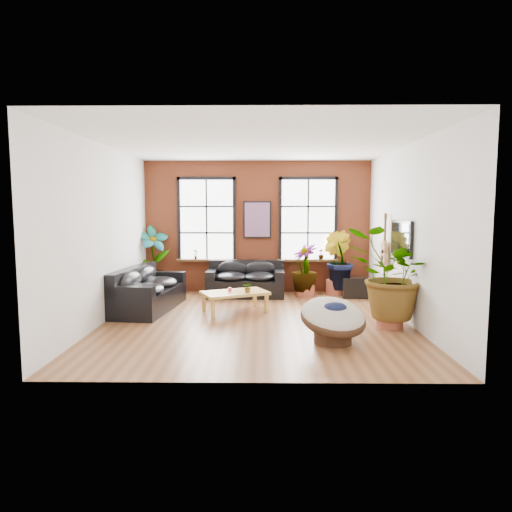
{
  "coord_description": "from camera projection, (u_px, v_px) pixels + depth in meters",
  "views": [
    {
      "loc": [
        0.12,
        -8.95,
        2.25
      ],
      "look_at": [
        0.0,
        0.6,
        1.25
      ],
      "focal_mm": 32.0,
      "sensor_mm": 36.0,
      "label": 1
    }
  ],
  "objects": [
    {
      "name": "sill_plant_left",
      "position": [
        196.0,
        254.0,
        12.17
      ],
      "size": [
        0.17,
        0.17,
        0.27
      ],
      "primitive_type": "imported",
      "rotation": [
        0.0,
        0.0,
        0.79
      ],
      "color": "#225015",
      "rests_on": "room"
    },
    {
      "name": "room",
      "position": [
        256.0,
        234.0,
        9.1
      ],
      "size": [
        6.04,
        6.54,
        3.54
      ],
      "color": "brown",
      "rests_on": "ground"
    },
    {
      "name": "pot_back_left",
      "position": [
        155.0,
        287.0,
        12.0
      ],
      "size": [
        0.58,
        0.58,
        0.4
      ],
      "rotation": [
        0.0,
        0.0,
        -0.08
      ],
      "color": "#9F4B34",
      "rests_on": "ground"
    },
    {
      "name": "sofa_back",
      "position": [
        246.0,
        280.0,
        11.74
      ],
      "size": [
        1.98,
        1.0,
        0.9
      ],
      "rotation": [
        0.0,
        0.0,
        -0.02
      ],
      "color": "black",
      "rests_on": "ground"
    },
    {
      "name": "floor_plant_back_right",
      "position": [
        338.0,
        260.0,
        11.86
      ],
      "size": [
        1.04,
        1.08,
        1.53
      ],
      "primitive_type": "imported",
      "rotation": [
        0.0,
        0.0,
        2.18
      ],
      "color": "#225015",
      "rests_on": "ground"
    },
    {
      "name": "poster",
      "position": [
        257.0,
        220.0,
        12.1
      ],
      "size": [
        0.74,
        0.06,
        0.98
      ],
      "color": "black",
      "rests_on": "room"
    },
    {
      "name": "papasan_chair",
      "position": [
        333.0,
        318.0,
        7.61
      ],
      "size": [
        1.37,
        1.37,
        0.82
      ],
      "rotation": [
        0.0,
        0.0,
        0.3
      ],
      "color": "#3B2315",
      "rests_on": "ground"
    },
    {
      "name": "pot_right_wall",
      "position": [
        390.0,
        318.0,
        8.64
      ],
      "size": [
        0.52,
        0.52,
        0.37
      ],
      "rotation": [
        0.0,
        0.0,
        -0.03
      ],
      "color": "#9F4B34",
      "rests_on": "ground"
    },
    {
      "name": "table_plant",
      "position": [
        248.0,
        287.0,
        9.81
      ],
      "size": [
        0.25,
        0.23,
        0.24
      ],
      "primitive_type": "imported",
      "rotation": [
        0.0,
        0.0,
        -0.25
      ],
      "color": "#225015",
      "rests_on": "coffee_table"
    },
    {
      "name": "sofa_left",
      "position": [
        147.0,
        291.0,
        10.15
      ],
      "size": [
        1.27,
        2.48,
        0.94
      ],
      "rotation": [
        0.0,
        0.0,
        1.45
      ],
      "color": "black",
      "rests_on": "ground"
    },
    {
      "name": "floor_plant_mid",
      "position": [
        304.0,
        268.0,
        11.64
      ],
      "size": [
        0.94,
        0.94,
        1.2
      ],
      "primitive_type": "imported",
      "rotation": [
        0.0,
        0.0,
        5.33
      ],
      "color": "#225015",
      "rests_on": "ground"
    },
    {
      "name": "sill_plant_right",
      "position": [
        321.0,
        254.0,
        12.12
      ],
      "size": [
        0.19,
        0.19,
        0.27
      ],
      "primitive_type": "imported",
      "rotation": [
        0.0,
        0.0,
        3.49
      ],
      "color": "#225015",
      "rests_on": "room"
    },
    {
      "name": "media_box",
      "position": [
        354.0,
        287.0,
        11.56
      ],
      "size": [
        0.64,
        0.55,
        0.51
      ],
      "rotation": [
        0.0,
        0.0,
        -0.05
      ],
      "color": "black",
      "rests_on": "ground"
    },
    {
      "name": "floor_plant_back_left",
      "position": [
        153.0,
        257.0,
        11.92
      ],
      "size": [
        1.05,
        0.94,
        1.66
      ],
      "primitive_type": "imported",
      "rotation": [
        0.0,
        0.0,
        0.5
      ],
      "color": "#225015",
      "rests_on": "ground"
    },
    {
      "name": "tv_wall_unit",
      "position": [
        396.0,
        242.0,
        9.53
      ],
      "size": [
        0.13,
        1.86,
        1.2
      ],
      "color": "black",
      "rests_on": "room"
    },
    {
      "name": "floor_plant_right_wall",
      "position": [
        390.0,
        274.0,
        8.53
      ],
      "size": [
        1.85,
        1.7,
        1.73
      ],
      "primitive_type": "imported",
      "rotation": [
        0.0,
        0.0,
        3.4
      ],
      "color": "#225015",
      "rests_on": "ground"
    },
    {
      "name": "pot_mid",
      "position": [
        305.0,
        289.0,
        11.71
      ],
      "size": [
        0.57,
        0.57,
        0.36
      ],
      "rotation": [
        0.0,
        0.0,
        -0.16
      ],
      "color": "#9F4B34",
      "rests_on": "ground"
    },
    {
      "name": "pot_back_right",
      "position": [
        336.0,
        287.0,
        11.96
      ],
      "size": [
        0.71,
        0.71,
        0.39
      ],
      "rotation": [
        0.0,
        0.0,
        0.42
      ],
      "color": "#9F4B34",
      "rests_on": "ground"
    },
    {
      "name": "coffee_table",
      "position": [
        235.0,
        294.0,
        9.93
      ],
      "size": [
        1.58,
        1.29,
        0.53
      ],
      "rotation": [
        0.0,
        0.0,
        0.43
      ],
      "color": "gold",
      "rests_on": "ground"
    }
  ]
}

